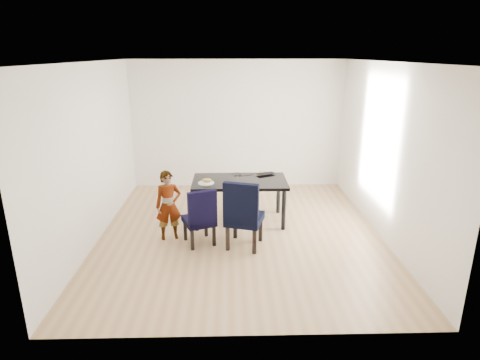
{
  "coord_description": "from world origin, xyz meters",
  "views": [
    {
      "loc": [
        -0.16,
        -5.99,
        2.83
      ],
      "look_at": [
        0.0,
        0.2,
        0.85
      ],
      "focal_mm": 30.0,
      "sensor_mm": 36.0,
      "label": 1
    }
  ],
  "objects_px": {
    "chair_left": "(199,216)",
    "chair_right": "(245,213)",
    "child": "(169,206)",
    "plate": "(206,183)",
    "laptop": "(264,173)",
    "dining_table": "(240,201)"
  },
  "relations": [
    {
      "from": "child",
      "to": "laptop",
      "type": "height_order",
      "value": "child"
    },
    {
      "from": "chair_left",
      "to": "laptop",
      "type": "relative_size",
      "value": 2.69
    },
    {
      "from": "plate",
      "to": "dining_table",
      "type": "bearing_deg",
      "value": 15.46
    },
    {
      "from": "chair_right",
      "to": "laptop",
      "type": "relative_size",
      "value": 3.17
    },
    {
      "from": "chair_left",
      "to": "chair_right",
      "type": "xyz_separation_m",
      "value": [
        0.69,
        -0.11,
        0.08
      ]
    },
    {
      "from": "chair_left",
      "to": "plate",
      "type": "relative_size",
      "value": 3.37
    },
    {
      "from": "chair_left",
      "to": "plate",
      "type": "xyz_separation_m",
      "value": [
        0.08,
        0.68,
        0.3
      ]
    },
    {
      "from": "dining_table",
      "to": "chair_right",
      "type": "relative_size",
      "value": 1.49
    },
    {
      "from": "plate",
      "to": "laptop",
      "type": "xyz_separation_m",
      "value": [
        1.01,
        0.5,
        0.01
      ]
    },
    {
      "from": "plate",
      "to": "laptop",
      "type": "relative_size",
      "value": 0.8
    },
    {
      "from": "chair_right",
      "to": "plate",
      "type": "relative_size",
      "value": 3.97
    },
    {
      "from": "child",
      "to": "plate",
      "type": "xyz_separation_m",
      "value": [
        0.56,
        0.5,
        0.2
      ]
    },
    {
      "from": "chair_left",
      "to": "chair_right",
      "type": "relative_size",
      "value": 0.85
    },
    {
      "from": "plate",
      "to": "laptop",
      "type": "bearing_deg",
      "value": 26.51
    },
    {
      "from": "dining_table",
      "to": "child",
      "type": "height_order",
      "value": "child"
    },
    {
      "from": "dining_table",
      "to": "chair_left",
      "type": "bearing_deg",
      "value": -127.61
    },
    {
      "from": "dining_table",
      "to": "chair_left",
      "type": "distance_m",
      "value": 1.06
    },
    {
      "from": "chair_left",
      "to": "child",
      "type": "relative_size",
      "value": 0.82
    },
    {
      "from": "chair_right",
      "to": "plate",
      "type": "xyz_separation_m",
      "value": [
        -0.61,
        0.78,
        0.22
      ]
    },
    {
      "from": "child",
      "to": "plate",
      "type": "relative_size",
      "value": 4.11
    },
    {
      "from": "chair_right",
      "to": "child",
      "type": "height_order",
      "value": "child"
    },
    {
      "from": "dining_table",
      "to": "child",
      "type": "distance_m",
      "value": 1.31
    }
  ]
}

